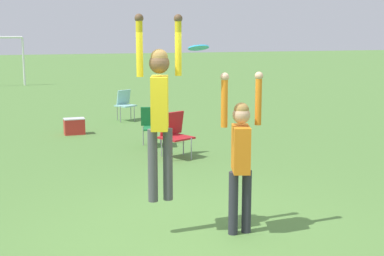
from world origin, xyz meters
name	(u,v)px	position (x,y,z in m)	size (l,w,h in m)	color
ground_plane	(190,235)	(0.00, 0.00, 0.00)	(120.00, 120.00, 0.00)	#56843D
person_jumping	(160,103)	(-0.33, 0.17, 1.66)	(0.58, 0.47, 2.28)	#4C4C51
person_defending	(241,150)	(0.60, -0.16, 1.07)	(0.56, 0.45, 2.03)	#2D2D38
frisbee	(198,48)	(0.07, -0.08, 2.32)	(0.25, 0.24, 0.08)	#2D9EDB
camping_chair_0	(125,102)	(1.33, 9.02, 0.53)	(0.65, 0.70, 0.88)	gray
camping_chair_1	(174,132)	(1.19, 4.13, 0.52)	(0.73, 0.79, 0.91)	gray
camping_chair_2	(153,123)	(1.10, 5.36, 0.50)	(0.59, 0.64, 0.86)	gray
cooler_box	(74,126)	(-0.36, 7.35, 0.20)	(0.50, 0.32, 0.41)	red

